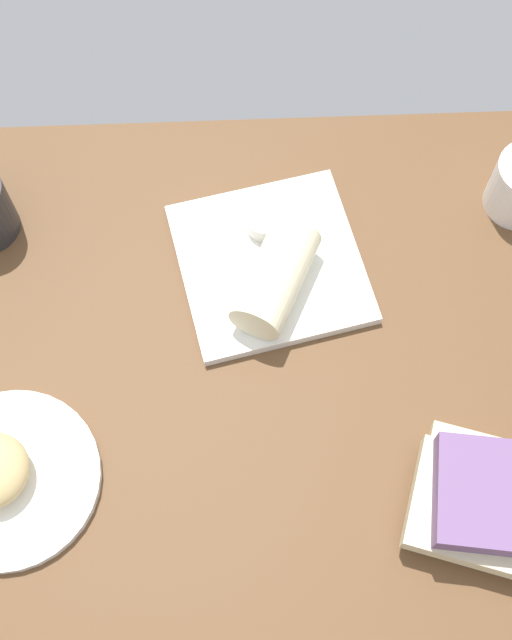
{
  "coord_description": "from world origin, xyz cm",
  "views": [
    {
      "loc": [
        3.88,
        -31.11,
        103.6
      ],
      "look_at": [
        5.58,
        11.57,
        7.0
      ],
      "focal_mm": 46.87,
      "sensor_mm": 36.0,
      "label": 1
    }
  ],
  "objects": [
    {
      "name": "dining_table",
      "position": [
        0.0,
        0.0,
        2.0
      ],
      "size": [
        110.0,
        90.0,
        4.0
      ],
      "primitive_type": "cube",
      "color": "brown",
      "rests_on": "ground"
    },
    {
      "name": "square_plate",
      "position": [
        7.84,
        20.71,
        4.8
      ],
      "size": [
        28.1,
        28.1,
        1.6
      ],
      "primitive_type": "cube",
      "rotation": [
        0.0,
        0.0,
        0.22
      ],
      "color": "white",
      "rests_on": "dining_table"
    },
    {
      "name": "round_plate",
      "position": [
        -24.68,
        -7.0,
        4.7
      ],
      "size": [
        21.91,
        21.91,
        1.4
      ],
      "primitive_type": "cylinder",
      "color": "white",
      "rests_on": "dining_table"
    },
    {
      "name": "book_stack",
      "position": [
        33.2,
        -13.13,
        8.01
      ],
      "size": [
        24.98,
        20.88,
        8.55
      ],
      "color": "beige",
      "rests_on": "dining_table"
    },
    {
      "name": "breakfast_wrap",
      "position": [
        8.3,
        16.49,
        9.03
      ],
      "size": [
        12.43,
        16.15,
        6.86
      ],
      "primitive_type": "cylinder",
      "rotation": [
        1.57,
        0.0,
        5.84
      ],
      "color": "beige",
      "rests_on": "square_plate"
    },
    {
      "name": "sauce_cup",
      "position": [
        7.26,
        25.98,
        6.97
      ],
      "size": [
        5.1,
        5.1,
        2.56
      ],
      "color": "silver",
      "rests_on": "square_plate"
    }
  ]
}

